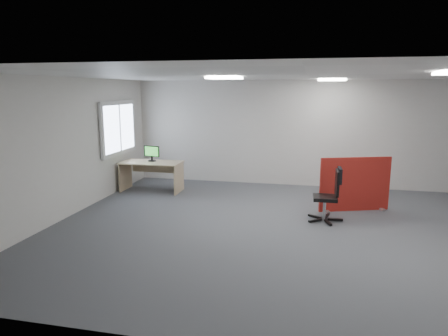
% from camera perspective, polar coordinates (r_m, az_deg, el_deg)
% --- Properties ---
extents(floor, '(9.00, 9.00, 0.00)m').
position_cam_1_polar(floor, '(7.28, 10.94, -8.80)').
color(floor, '#525459').
rests_on(floor, ground).
extents(ceiling, '(9.00, 7.00, 0.02)m').
position_cam_1_polar(ceiling, '(6.86, 11.78, 12.94)').
color(ceiling, white).
rests_on(ceiling, wall_back).
extents(wall_back, '(9.00, 0.02, 2.70)m').
position_cam_1_polar(wall_back, '(10.41, 11.77, 4.79)').
color(wall_back, silver).
rests_on(wall_back, floor).
extents(wall_front, '(9.00, 0.02, 2.70)m').
position_cam_1_polar(wall_front, '(3.53, 10.08, -7.30)').
color(wall_front, silver).
rests_on(wall_front, floor).
extents(wall_left, '(0.02, 7.00, 2.70)m').
position_cam_1_polar(wall_left, '(8.33, -21.35, 2.73)').
color(wall_left, silver).
rests_on(wall_left, floor).
extents(window, '(0.06, 1.70, 1.30)m').
position_cam_1_polar(window, '(9.99, -14.79, 5.55)').
color(window, white).
rests_on(window, wall_left).
extents(ceiling_lights, '(4.10, 4.10, 0.04)m').
position_cam_1_polar(ceiling_lights, '(7.53, 14.45, 12.41)').
color(ceiling_lights, white).
rests_on(ceiling_lights, ceiling).
extents(red_divider, '(1.42, 0.54, 1.12)m').
position_cam_1_polar(red_divider, '(8.59, 18.20, -2.29)').
color(red_divider, '#A4151B').
rests_on(red_divider, floor).
extents(second_desk, '(1.46, 0.73, 0.73)m').
position_cam_1_polar(second_desk, '(9.95, -10.23, -0.13)').
color(second_desk, tan).
rests_on(second_desk, floor).
extents(monitor_second, '(0.42, 0.19, 0.38)m').
position_cam_1_polar(monitor_second, '(9.93, -10.29, 2.16)').
color(monitor_second, black).
rests_on(monitor_second, second_desk).
extents(office_chair, '(0.65, 0.68, 1.02)m').
position_cam_1_polar(office_chair, '(7.75, 15.04, -3.28)').
color(office_chair, black).
rests_on(office_chair, floor).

